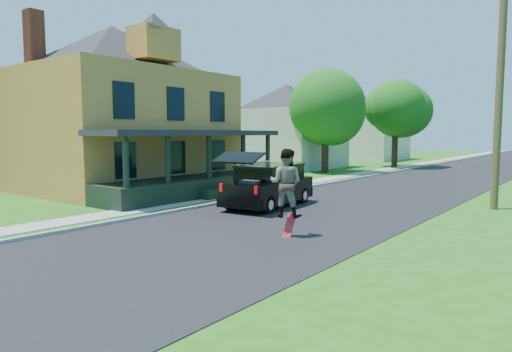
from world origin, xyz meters
The scene contains 14 objects.
ground centered at (0.00, 0.00, 0.00)m, with size 140.00×140.00×0.00m, color #255611.
street centered at (0.00, 20.00, 0.00)m, with size 8.00×120.00×0.02m, color black.
curb centered at (-4.05, 20.00, 0.00)m, with size 0.15×120.00×0.12m, color #969692.
sidewalk centered at (-5.60, 20.00, 0.00)m, with size 1.30×120.00×0.03m, color gray.
front_walk centered at (-9.50, 6.00, 0.00)m, with size 6.50×1.20×0.03m, color gray.
main_house centered at (-12.80, 5.99, 4.92)m, with size 15.56×15.56×10.10m.
neighbor_house_mid centered at (-13.50, 24.00, 4.19)m, with size 12.78×12.78×8.30m.
neighbor_house_far centered at (-13.50, 40.00, 4.19)m, with size 12.78×12.78×8.30m.
black_suv centered at (-2.07, 5.54, 0.88)m, with size 2.41×5.11×2.30m.
skateboarder centered at (1.49, 1.50, 1.56)m, with size 1.15×1.01×1.98m.
skateboard centered at (1.62, 1.46, 0.24)m, with size 0.24×0.56×0.84m.
tree_left_mid centered at (-8.31, 21.42, 5.35)m, with size 5.76×5.63×8.41m.
tree_left_far centered at (-6.04, 29.76, 5.73)m, with size 6.14×5.98×8.80m.
utility_pole_near centered at (5.33, 10.50, 4.92)m, with size 1.75×0.46×9.53m.
Camera 1 is at (8.74, -9.32, 2.98)m, focal length 32.00 mm.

